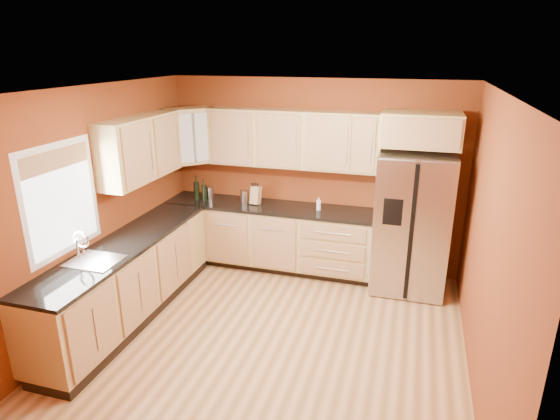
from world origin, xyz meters
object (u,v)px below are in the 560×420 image
Objects in this scene: canister_left at (210,193)px; soap_dispenser at (319,204)px; refrigerator at (412,223)px; knife_block at (256,195)px; wine_bottle_a at (196,188)px.

soap_dispenser is at bearing -1.61° from canister_left.
refrigerator is 2.10m from knife_block.
wine_bottle_a is 1.43× the size of knife_block.
canister_left is 0.50× the size of wine_bottle_a.
refrigerator is 2.80m from canister_left.
refrigerator is 2.96m from wine_bottle_a.
wine_bottle_a is 0.86m from knife_block.
canister_left is 1.03× the size of soap_dispenser.
knife_block reaches higher than canister_left.
canister_left is 0.70m from knife_block.
canister_left is 1.59m from soap_dispenser.
knife_block is (-2.09, 0.09, 0.15)m from refrigerator.
soap_dispenser is (0.89, -0.02, -0.04)m from knife_block.
soap_dispenser is (1.59, -0.04, -0.00)m from canister_left.
knife_block is (0.86, 0.07, -0.05)m from wine_bottle_a.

